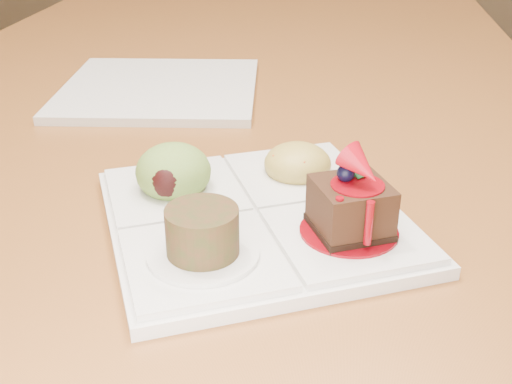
# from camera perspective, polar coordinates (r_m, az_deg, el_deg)

# --- Properties ---
(ground) EXTENTS (6.00, 6.00, 0.00)m
(ground) POSITION_cam_1_polar(r_m,az_deg,el_deg) (1.54, -1.15, -15.67)
(ground) COLOR #523517
(dining_table) EXTENTS (1.00, 1.80, 0.75)m
(dining_table) POSITION_cam_1_polar(r_m,az_deg,el_deg) (1.19, -1.46, 9.26)
(dining_table) COLOR brown
(dining_table) RESTS_ON ground
(sampler_plate) EXTENTS (0.35, 0.35, 0.10)m
(sampler_plate) POSITION_cam_1_polar(r_m,az_deg,el_deg) (0.59, -0.30, -1.10)
(sampler_plate) COLOR silver
(sampler_plate) RESTS_ON dining_table
(second_plate) EXTENTS (0.30, 0.30, 0.01)m
(second_plate) POSITION_cam_1_polar(r_m,az_deg,el_deg) (0.96, -8.55, 9.07)
(second_plate) COLOR silver
(second_plate) RESTS_ON dining_table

